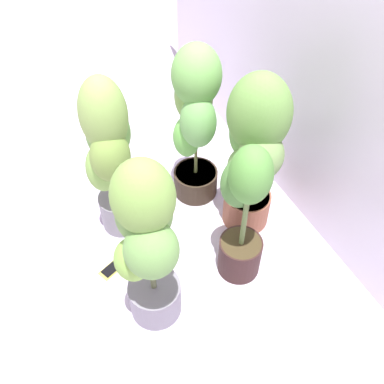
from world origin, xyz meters
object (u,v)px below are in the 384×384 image
at_px(potted_plant_front_right, 147,240).
at_px(cell_phone, 113,268).
at_px(potted_plant_back_center, 254,146).
at_px(potted_plant_back_left, 195,117).
at_px(potted_plant_back_right, 244,208).
at_px(potted_plant_front_left, 109,152).

relative_size(potted_plant_front_right, cell_phone, 5.98).
bearing_deg(cell_phone, potted_plant_back_center, -113.67).
bearing_deg(potted_plant_back_left, potted_plant_front_right, -39.36).
xyz_separation_m(potted_plant_back_left, potted_plant_back_right, (0.56, -0.03, -0.10)).
xyz_separation_m(potted_plant_front_left, potted_plant_back_right, (0.51, 0.45, -0.09)).
bearing_deg(potted_plant_front_right, cell_phone, -158.95).
bearing_deg(potted_plant_front_right, potted_plant_front_left, 176.83).
relative_size(potted_plant_front_right, potted_plant_back_right, 1.17).
relative_size(potted_plant_back_right, cell_phone, 5.11).
xyz_separation_m(potted_plant_front_left, potted_plant_back_left, (-0.05, 0.48, 0.01)).
bearing_deg(potted_plant_front_right, potted_plant_back_left, 140.64).
bearing_deg(potted_plant_back_right, potted_plant_back_center, 141.97).
bearing_deg(potted_plant_back_left, potted_plant_front_left, -84.19).
height_order(potted_plant_back_left, cell_phone, potted_plant_back_left).
height_order(potted_plant_front_left, potted_plant_back_right, potted_plant_front_left).
height_order(potted_plant_front_right, cell_phone, potted_plant_front_right).
height_order(potted_plant_front_right, potted_plant_front_left, potted_plant_front_right).
bearing_deg(potted_plant_front_left, potted_plant_back_right, 41.12).
distance_m(potted_plant_back_right, cell_phone, 0.78).
height_order(potted_plant_back_left, potted_plant_back_right, potted_plant_back_left).
bearing_deg(potted_plant_back_center, potted_plant_front_right, -65.92).
height_order(potted_plant_back_right, cell_phone, potted_plant_back_right).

